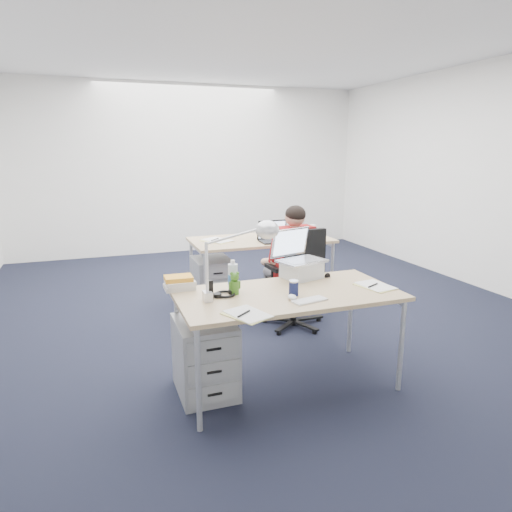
% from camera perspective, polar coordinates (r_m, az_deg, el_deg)
% --- Properties ---
extents(floor, '(7.00, 7.00, 0.00)m').
position_cam_1_polar(floor, '(4.89, 0.99, -7.61)').
color(floor, black).
rests_on(floor, ground).
extents(room, '(6.02, 7.02, 2.80)m').
position_cam_1_polar(room, '(4.57, 1.08, 12.89)').
color(room, white).
rests_on(room, ground).
extents(desk_near, '(1.60, 0.80, 0.73)m').
position_cam_1_polar(desk_near, '(3.33, 4.01, -5.34)').
color(desk_near, tan).
rests_on(desk_near, ground).
extents(desk_far, '(1.60, 0.80, 0.73)m').
position_cam_1_polar(desk_far, '(5.28, 0.62, 1.68)').
color(desk_far, tan).
rests_on(desk_far, ground).
extents(office_chair, '(0.66, 0.66, 1.02)m').
position_cam_1_polar(office_chair, '(4.57, 4.91, -5.35)').
color(office_chair, black).
rests_on(office_chair, ground).
extents(seated_person, '(0.39, 0.67, 1.20)m').
position_cam_1_polar(seated_person, '(4.63, 3.98, -0.99)').
color(seated_person, maroon).
rests_on(seated_person, ground).
extents(drawer_pedestal_near, '(0.40, 0.50, 0.55)m').
position_cam_1_polar(drawer_pedestal_near, '(3.39, -6.38, -12.44)').
color(drawer_pedestal_near, '#95979A').
rests_on(drawer_pedestal_near, ground).
extents(drawer_pedestal_far, '(0.40, 0.50, 0.55)m').
position_cam_1_polar(drawer_pedestal_far, '(5.17, -5.49, -3.31)').
color(drawer_pedestal_far, '#95979A').
rests_on(drawer_pedestal_far, ground).
extents(silver_laptop, '(0.42, 0.37, 0.38)m').
position_cam_1_polar(silver_laptop, '(3.64, 5.77, 0.17)').
color(silver_laptop, silver).
rests_on(silver_laptop, desk_near).
extents(wireless_keyboard, '(0.26, 0.15, 0.01)m').
position_cam_1_polar(wireless_keyboard, '(3.14, 6.71, -5.51)').
color(wireless_keyboard, white).
rests_on(wireless_keyboard, desk_near).
extents(computer_mouse, '(0.07, 0.10, 0.03)m').
position_cam_1_polar(computer_mouse, '(3.16, 4.54, -5.16)').
color(computer_mouse, white).
rests_on(computer_mouse, desk_near).
extents(headphones, '(0.23, 0.20, 0.03)m').
position_cam_1_polar(headphones, '(3.24, -3.91, -4.69)').
color(headphones, black).
rests_on(headphones, desk_near).
extents(can_koozie, '(0.08, 0.08, 0.11)m').
position_cam_1_polar(can_koozie, '(3.23, 4.73, -4.00)').
color(can_koozie, '#161C45').
rests_on(can_koozie, desk_near).
extents(water_bottle, '(0.08, 0.08, 0.23)m').
position_cam_1_polar(water_bottle, '(3.31, -2.91, -2.46)').
color(water_bottle, silver).
rests_on(water_bottle, desk_near).
extents(bear_figurine, '(0.10, 0.09, 0.17)m').
position_cam_1_polar(bear_figurine, '(3.25, -2.67, -3.38)').
color(bear_figurine, '#29681B').
rests_on(bear_figurine, desk_near).
extents(book_stack, '(0.26, 0.22, 0.10)m').
position_cam_1_polar(book_stack, '(3.42, -9.56, -3.31)').
color(book_stack, silver).
rests_on(book_stack, desk_near).
extents(cordless_phone, '(0.04, 0.03, 0.14)m').
position_cam_1_polar(cordless_phone, '(3.14, -5.75, -4.27)').
color(cordless_phone, black).
rests_on(cordless_phone, desk_near).
extents(papers_left, '(0.29, 0.34, 0.01)m').
position_cam_1_polar(papers_left, '(2.86, -1.17, -7.36)').
color(papers_left, '#E2E183').
rests_on(papers_left, desk_near).
extents(papers_right, '(0.24, 0.31, 0.01)m').
position_cam_1_polar(papers_right, '(3.55, 14.65, -3.68)').
color(papers_right, '#E2E183').
rests_on(papers_right, desk_near).
extents(sunglasses, '(0.12, 0.07, 0.03)m').
position_cam_1_polar(sunglasses, '(3.70, 8.55, -2.55)').
color(sunglasses, black).
rests_on(sunglasses, desk_near).
extents(desk_lamp, '(0.52, 0.29, 0.56)m').
position_cam_1_polar(desk_lamp, '(3.11, -3.20, -0.43)').
color(desk_lamp, silver).
rests_on(desk_lamp, desk_near).
extents(dark_laptop, '(0.34, 0.33, 0.25)m').
position_cam_1_polar(dark_laptop, '(5.07, 2.46, 3.13)').
color(dark_laptop, black).
rests_on(dark_laptop, desk_far).
extents(far_cup, '(0.09, 0.09, 0.11)m').
position_cam_1_polar(far_cup, '(5.65, 7.11, 3.37)').
color(far_cup, white).
rests_on(far_cup, desk_far).
extents(far_papers, '(0.36, 0.40, 0.01)m').
position_cam_1_polar(far_papers, '(5.16, -4.92, 1.93)').
color(far_papers, white).
rests_on(far_papers, desk_far).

